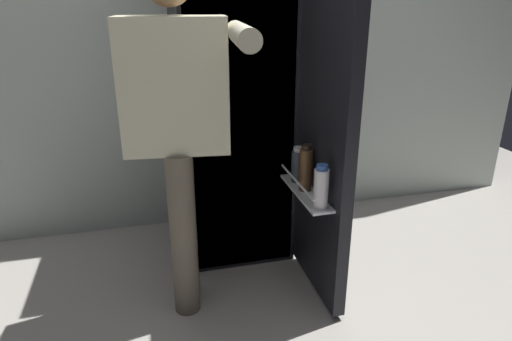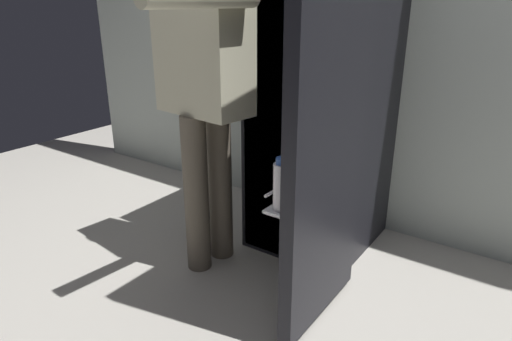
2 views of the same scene
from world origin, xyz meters
TOP-DOWN VIEW (x-y plane):
  - ground_plane at (0.00, 0.00)m, footprint 6.03×6.03m
  - refrigerator at (0.03, 0.52)m, footprint 0.64×1.20m
  - person at (-0.33, 0.04)m, footprint 0.54×0.78m

SIDE VIEW (x-z plane):
  - ground_plane at x=0.00m, z-range 0.00..0.00m
  - refrigerator at x=0.03m, z-range 0.00..1.79m
  - person at x=-0.33m, z-range 0.16..1.74m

